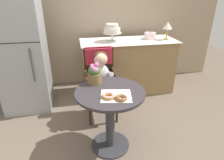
{
  "coord_description": "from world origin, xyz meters",
  "views": [
    {
      "loc": [
        -0.32,
        -1.73,
        1.67
      ],
      "look_at": [
        0.05,
        0.15,
        0.77
      ],
      "focal_mm": 31.5,
      "sensor_mm": 36.0,
      "label": 1
    }
  ],
  "objects_px": {
    "flower_vase": "(94,74)",
    "refrigerator": "(22,53)",
    "wicker_chair": "(100,72)",
    "round_layer_cake": "(150,36)",
    "cafe_table": "(110,108)",
    "donut_front": "(108,96)",
    "tiered_cake_stand": "(112,30)",
    "table_lamp": "(168,26)",
    "seated_child": "(101,74)",
    "donut_mid": "(121,98)"
  },
  "relations": [
    {
      "from": "wicker_chair",
      "to": "flower_vase",
      "type": "height_order",
      "value": "flower_vase"
    },
    {
      "from": "donut_front",
      "to": "tiered_cake_stand",
      "type": "height_order",
      "value": "tiered_cake_stand"
    },
    {
      "from": "donut_mid",
      "to": "tiered_cake_stand",
      "type": "relative_size",
      "value": 0.4
    },
    {
      "from": "donut_front",
      "to": "refrigerator",
      "type": "height_order",
      "value": "refrigerator"
    },
    {
      "from": "flower_vase",
      "to": "round_layer_cake",
      "type": "bearing_deg",
      "value": 46.98
    },
    {
      "from": "wicker_chair",
      "to": "tiered_cake_stand",
      "type": "xyz_separation_m",
      "value": [
        0.29,
        0.6,
        0.44
      ]
    },
    {
      "from": "flower_vase",
      "to": "round_layer_cake",
      "type": "xyz_separation_m",
      "value": [
        1.06,
        1.13,
        0.12
      ]
    },
    {
      "from": "flower_vase",
      "to": "refrigerator",
      "type": "bearing_deg",
      "value": 136.1
    },
    {
      "from": "donut_mid",
      "to": "refrigerator",
      "type": "xyz_separation_m",
      "value": [
        -1.12,
        1.29,
        0.11
      ]
    },
    {
      "from": "cafe_table",
      "to": "wicker_chair",
      "type": "bearing_deg",
      "value": 90.91
    },
    {
      "from": "table_lamp",
      "to": "donut_mid",
      "type": "bearing_deg",
      "value": -127.49
    },
    {
      "from": "donut_front",
      "to": "flower_vase",
      "type": "xyz_separation_m",
      "value": [
        -0.09,
        0.35,
        0.09
      ]
    },
    {
      "from": "cafe_table",
      "to": "donut_mid",
      "type": "height_order",
      "value": "donut_mid"
    },
    {
      "from": "cafe_table",
      "to": "flower_vase",
      "type": "relative_size",
      "value": 3.02
    },
    {
      "from": "wicker_chair",
      "to": "seated_child",
      "type": "xyz_separation_m",
      "value": [
        0.0,
        -0.16,
        0.04
      ]
    },
    {
      "from": "wicker_chair",
      "to": "refrigerator",
      "type": "xyz_separation_m",
      "value": [
        -1.04,
        0.4,
        0.21
      ]
    },
    {
      "from": "tiered_cake_stand",
      "to": "table_lamp",
      "type": "bearing_deg",
      "value": -3.66
    },
    {
      "from": "cafe_table",
      "to": "flower_vase",
      "type": "xyz_separation_m",
      "value": [
        -0.13,
        0.21,
        0.32
      ]
    },
    {
      "from": "seated_child",
      "to": "round_layer_cake",
      "type": "height_order",
      "value": "round_layer_cake"
    },
    {
      "from": "cafe_table",
      "to": "wicker_chair",
      "type": "xyz_separation_m",
      "value": [
        -0.01,
        0.7,
        0.13
      ]
    },
    {
      "from": "wicker_chair",
      "to": "cafe_table",
      "type": "bearing_deg",
      "value": -83.0
    },
    {
      "from": "flower_vase",
      "to": "round_layer_cake",
      "type": "height_order",
      "value": "round_layer_cake"
    },
    {
      "from": "cafe_table",
      "to": "seated_child",
      "type": "height_order",
      "value": "seated_child"
    },
    {
      "from": "donut_mid",
      "to": "flower_vase",
      "type": "distance_m",
      "value": 0.46
    },
    {
      "from": "flower_vase",
      "to": "refrigerator",
      "type": "distance_m",
      "value": 1.28
    },
    {
      "from": "wicker_chair",
      "to": "donut_front",
      "type": "distance_m",
      "value": 0.84
    },
    {
      "from": "seated_child",
      "to": "tiered_cake_stand",
      "type": "xyz_separation_m",
      "value": [
        0.29,
        0.76,
        0.4
      ]
    },
    {
      "from": "seated_child",
      "to": "refrigerator",
      "type": "bearing_deg",
      "value": 151.72
    },
    {
      "from": "round_layer_cake",
      "to": "seated_child",
      "type": "bearing_deg",
      "value": -139.31
    },
    {
      "from": "wicker_chair",
      "to": "table_lamp",
      "type": "relative_size",
      "value": 3.35
    },
    {
      "from": "donut_mid",
      "to": "table_lamp",
      "type": "height_order",
      "value": "table_lamp"
    },
    {
      "from": "donut_front",
      "to": "donut_mid",
      "type": "bearing_deg",
      "value": -25.54
    },
    {
      "from": "table_lamp",
      "to": "refrigerator",
      "type": "distance_m",
      "value": 2.24
    },
    {
      "from": "donut_mid",
      "to": "flower_vase",
      "type": "height_order",
      "value": "flower_vase"
    },
    {
      "from": "wicker_chair",
      "to": "tiered_cake_stand",
      "type": "bearing_deg",
      "value": 70.75
    },
    {
      "from": "wicker_chair",
      "to": "round_layer_cake",
      "type": "distance_m",
      "value": 1.18
    },
    {
      "from": "wicker_chair",
      "to": "donut_mid",
      "type": "distance_m",
      "value": 0.89
    },
    {
      "from": "cafe_table",
      "to": "refrigerator",
      "type": "height_order",
      "value": "refrigerator"
    },
    {
      "from": "seated_child",
      "to": "flower_vase",
      "type": "relative_size",
      "value": 3.05
    },
    {
      "from": "donut_mid",
      "to": "flower_vase",
      "type": "bearing_deg",
      "value": 116.54
    },
    {
      "from": "wicker_chair",
      "to": "refrigerator",
      "type": "bearing_deg",
      "value": 164.87
    },
    {
      "from": "tiered_cake_stand",
      "to": "refrigerator",
      "type": "xyz_separation_m",
      "value": [
        -1.32,
        -0.2,
        -0.23
      ]
    },
    {
      "from": "wicker_chair",
      "to": "flower_vase",
      "type": "relative_size",
      "value": 4.0
    },
    {
      "from": "seated_child",
      "to": "donut_front",
      "type": "relative_size",
      "value": 5.65
    },
    {
      "from": "round_layer_cake",
      "to": "cafe_table",
      "type": "bearing_deg",
      "value": -124.51
    },
    {
      "from": "round_layer_cake",
      "to": "refrigerator",
      "type": "bearing_deg",
      "value": -172.87
    },
    {
      "from": "round_layer_cake",
      "to": "refrigerator",
      "type": "height_order",
      "value": "refrigerator"
    },
    {
      "from": "table_lamp",
      "to": "refrigerator",
      "type": "bearing_deg",
      "value": -176.31
    },
    {
      "from": "round_layer_cake",
      "to": "donut_mid",
      "type": "bearing_deg",
      "value": -119.15
    },
    {
      "from": "donut_front",
      "to": "donut_mid",
      "type": "relative_size",
      "value": 1.08
    }
  ]
}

